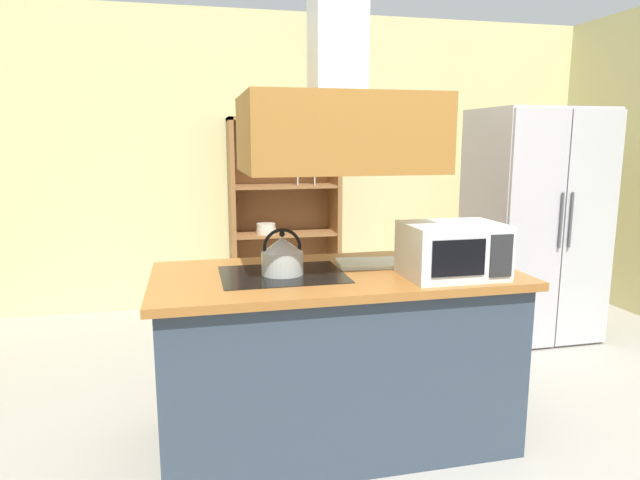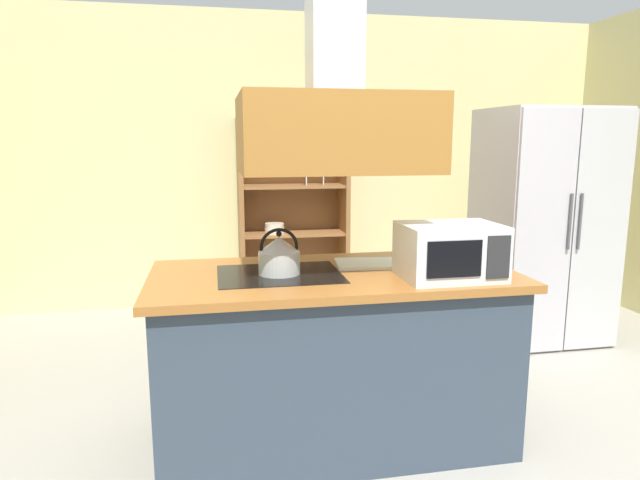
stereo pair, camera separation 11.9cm
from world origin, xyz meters
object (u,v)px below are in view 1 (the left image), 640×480
microwave (453,250)px  refrigerator (533,225)px  dish_cabinet (284,225)px  kettle (282,255)px  cutting_board (370,263)px

microwave → refrigerator: bearing=45.4°
dish_cabinet → kettle: dish_cabinet is taller
dish_cabinet → kettle: (-0.41, -2.42, 0.22)m
kettle → cutting_board: size_ratio=0.67×
cutting_board → refrigerator: bearing=32.6°
microwave → kettle: bearing=164.2°
kettle → cutting_board: (0.49, 0.11, -0.09)m
cutting_board → microwave: microwave is taller
refrigerator → dish_cabinet: bearing=145.9°
kettle → cutting_board: kettle is taller
kettle → refrigerator: bearing=28.7°
refrigerator → cutting_board: 2.03m
kettle → cutting_board: 0.51m
refrigerator → kettle: refrigerator is taller
dish_cabinet → kettle: bearing=-99.6°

